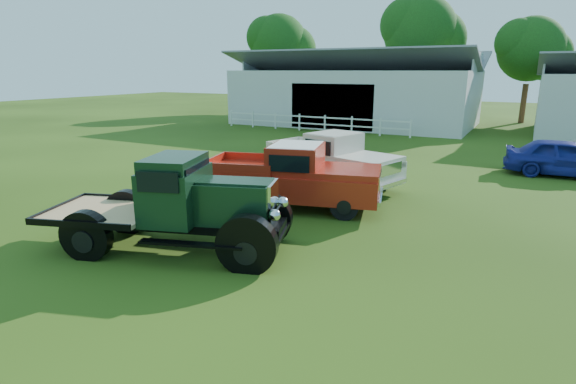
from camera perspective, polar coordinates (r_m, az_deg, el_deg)
The scene contains 10 objects.
ground at distance 11.56m, azimuth -3.72°, elevation -6.28°, with size 120.00×120.00×0.00m, color #21350A.
shed_left at distance 37.36m, azimuth 8.58°, elevation 12.86°, with size 18.80×10.20×5.60m, color silver, non-canonical shape.
fence_rail at distance 32.38m, azimuth 3.06°, elevation 8.76°, with size 14.20×0.16×1.20m, color white, non-canonical shape.
tree_a at distance 48.34m, azimuth -1.14°, elevation 16.43°, with size 6.30×6.30×10.50m, color black, non-canonical shape.
tree_b at distance 44.21m, azimuth 16.28°, elevation 16.61°, with size 6.90×6.90×11.50m, color black, non-canonical shape.
tree_c at distance 42.10m, azimuth 28.21°, elevation 13.85°, with size 5.40×5.40×9.00m, color black, non-canonical shape.
vintage_flatbed at distance 11.06m, azimuth -14.46°, elevation -1.44°, with size 5.82×2.31×2.31m, color black, non-canonical shape.
red_pickup at distance 14.12m, azimuth 0.58°, elevation 2.09°, with size 5.61×2.16×2.05m, color #AA2212, non-canonical shape.
white_pickup at distance 16.87m, azimuth 5.51°, elevation 4.07°, with size 5.38×2.09×1.98m, color beige, non-canonical shape.
misc_car_blue at distance 21.61m, azimuth 31.74°, elevation 3.73°, with size 1.82×4.53×1.54m, color navy.
Camera 1 is at (5.75, -9.09, 4.23)m, focal length 28.00 mm.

